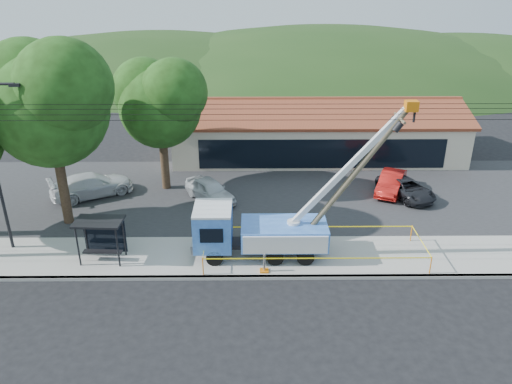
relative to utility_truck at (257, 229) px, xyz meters
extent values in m
plane|color=black|center=(0.90, -4.15, -1.62)|extent=(120.00, 120.00, 0.00)
cube|color=#ABA6A0|center=(0.90, -2.05, -1.54)|extent=(60.00, 0.25, 0.15)
cube|color=#ABA6A0|center=(0.90, -0.15, -1.54)|extent=(60.00, 4.00, 0.15)
cube|color=#28282B|center=(0.90, 7.85, -1.57)|extent=(60.00, 12.00, 0.10)
cube|color=beige|center=(4.90, 15.85, 0.08)|extent=(22.00, 8.00, 3.40)
cube|color=black|center=(4.90, 11.83, -0.19)|extent=(18.04, 0.08, 2.21)
cube|color=brown|center=(4.90, 13.85, 2.28)|extent=(22.50, 4.53, 1.52)
cube|color=brown|center=(4.90, 17.85, 2.28)|extent=(22.50, 4.53, 1.52)
cube|color=brown|center=(4.90, 15.85, 2.93)|extent=(22.50, 0.30, 0.25)
cube|color=black|center=(-11.30, 0.85, 7.23)|extent=(0.50, 0.22, 0.15)
cylinder|color=#332316|center=(-11.10, 3.85, 0.91)|extent=(0.56, 0.56, 5.06)
sphere|color=#19350E|center=(-11.10, 3.85, 5.28)|extent=(6.30, 6.30, 6.30)
sphere|color=#19350E|center=(-12.36, 4.69, 6.43)|extent=(5.04, 5.04, 5.04)
sphere|color=#19350E|center=(-9.84, 3.01, 6.66)|extent=(5.04, 5.04, 5.04)
cylinder|color=#332316|center=(-6.10, 8.85, 0.47)|extent=(0.56, 0.56, 4.18)
sphere|color=#19350E|center=(-6.10, 8.85, 4.08)|extent=(5.25, 5.25, 5.25)
sphere|color=#19350E|center=(-7.15, 9.55, 5.03)|extent=(4.20, 4.20, 4.20)
sphere|color=#19350E|center=(-5.05, 8.15, 5.22)|extent=(4.20, 4.20, 4.20)
ellipsoid|color=#1E3C15|center=(-14.10, 50.85, -1.62)|extent=(78.40, 56.00, 28.00)
ellipsoid|color=#1E3C15|center=(10.90, 50.85, -1.62)|extent=(89.60, 64.00, 32.00)
ellipsoid|color=#1E3C15|center=(30.90, 50.85, -1.62)|extent=(72.80, 52.00, 26.00)
cylinder|color=black|center=(0.90, -1.05, 6.07)|extent=(60.00, 0.02, 0.02)
cylinder|color=black|center=(0.90, -0.55, 6.19)|extent=(60.00, 0.02, 0.02)
cylinder|color=black|center=(0.90, -0.05, 6.31)|extent=(60.00, 0.02, 0.02)
cylinder|color=black|center=(0.90, 0.35, 6.43)|extent=(60.00, 0.02, 0.02)
cylinder|color=black|center=(-2.14, -1.00, -1.04)|extent=(0.86, 0.29, 0.86)
cylinder|color=black|center=(-2.14, 1.00, -1.04)|extent=(0.86, 0.29, 0.86)
cylinder|color=black|center=(0.91, -1.00, -1.04)|extent=(0.86, 0.29, 0.86)
cylinder|color=black|center=(0.91, 1.00, -1.04)|extent=(0.86, 0.29, 0.86)
cylinder|color=black|center=(2.43, -1.00, -1.04)|extent=(0.86, 0.29, 0.86)
cylinder|color=black|center=(2.43, 1.00, -1.04)|extent=(0.86, 0.29, 0.86)
cube|color=black|center=(0.34, 0.00, -0.81)|extent=(6.29, 0.95, 0.24)
cube|color=blue|center=(-2.24, 0.00, 0.15)|extent=(1.91, 2.29, 2.00)
cube|color=silver|center=(-2.24, 0.00, 1.20)|extent=(1.91, 2.29, 0.11)
cube|color=black|center=(-3.14, 0.00, 0.29)|extent=(0.08, 1.72, 0.86)
cube|color=gray|center=(-3.24, 0.00, -0.61)|extent=(0.14, 2.19, 0.48)
cube|color=blue|center=(1.38, 0.00, -0.23)|extent=(4.38, 2.29, 1.14)
cylinder|color=silver|center=(1.86, 0.00, 0.20)|extent=(0.67, 0.67, 0.57)
cube|color=silver|center=(4.45, 0.00, 3.45)|extent=(5.38, 0.27, 6.21)
cube|color=gray|center=(4.74, 0.00, 3.69)|extent=(3.24, 0.17, 3.73)
cube|color=orange|center=(7.04, -0.19, 6.47)|extent=(0.57, 0.48, 0.48)
cube|color=orange|center=(0.34, -1.62, -1.43)|extent=(0.43, 0.43, 0.08)
cube|color=orange|center=(2.81, 1.62, -1.43)|extent=(0.43, 0.43, 0.08)
cylinder|color=brown|center=(4.34, -0.03, 2.50)|extent=(5.64, 0.29, 8.10)
cube|color=brown|center=(6.63, -0.03, 5.86)|extent=(0.15, 1.66, 0.15)
cylinder|color=black|center=(6.44, 0.43, 5.58)|extent=(0.53, 0.33, 0.57)
cylinder|color=black|center=(6.44, -0.50, 5.58)|extent=(0.53, 0.33, 0.57)
cylinder|color=black|center=(-8.90, -0.98, -0.39)|extent=(0.10, 0.10, 2.18)
cylinder|color=black|center=(-6.90, -1.09, -0.39)|extent=(0.10, 0.10, 2.18)
cylinder|color=black|center=(-8.84, 0.10, -0.39)|extent=(0.10, 0.10, 2.18)
cylinder|color=black|center=(-6.84, 0.00, -0.39)|extent=(0.10, 0.10, 2.18)
cube|color=black|center=(-7.87, -0.49, 0.75)|extent=(2.44, 1.58, 0.11)
cube|color=black|center=(-7.84, 0.10, -0.39)|extent=(2.18, 0.16, 1.82)
cube|color=black|center=(-7.87, -0.49, -0.98)|extent=(2.02, 0.47, 0.07)
cylinder|color=orange|center=(-2.65, -1.88, -0.99)|extent=(0.06, 0.06, 0.95)
cylinder|color=orange|center=(8.44, -1.88, -0.99)|extent=(0.06, 0.06, 0.95)
cylinder|color=orange|center=(8.44, 1.34, -0.99)|extent=(0.06, 0.06, 0.95)
cylinder|color=orange|center=(-2.65, 1.34, -0.99)|extent=(0.06, 0.06, 0.95)
cube|color=yellow|center=(2.90, -1.88, -0.57)|extent=(11.08, 0.01, 0.06)
cube|color=yellow|center=(8.44, -0.27, -0.57)|extent=(0.01, 3.22, 0.06)
cube|color=yellow|center=(2.90, 1.34, -0.57)|extent=(11.08, 0.01, 0.06)
cube|color=yellow|center=(-2.65, -0.27, -0.57)|extent=(0.01, 3.22, 0.06)
imported|color=silver|center=(-2.95, 6.79, -1.62)|extent=(3.83, 4.32, 1.41)
imported|color=#A71410|center=(9.03, 8.01, -1.62)|extent=(2.99, 4.31, 1.35)
imported|color=silver|center=(-10.75, 7.57, -1.62)|extent=(5.62, 4.47, 1.52)
imported|color=black|center=(9.81, 7.23, -1.62)|extent=(3.63, 4.78, 1.21)
camera|label=1|loc=(-0.25, -22.46, 12.20)|focal=35.00mm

